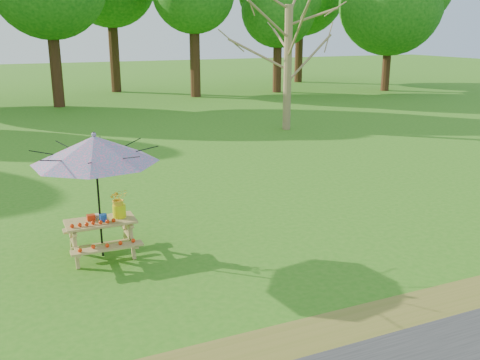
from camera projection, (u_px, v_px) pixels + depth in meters
name	position (u px, v px, depth m)	size (l,w,h in m)	color
ground	(11.00, 301.00, 7.97)	(120.00, 120.00, 0.00)	#2F7516
picnic_table	(102.00, 239.00, 9.48)	(1.20, 1.32, 0.67)	tan
patio_umbrella	(95.00, 149.00, 9.04)	(2.63, 2.63, 2.25)	black
produce_bins	(98.00, 217.00, 9.39)	(0.32, 0.35, 0.13)	red
tomatoes_row	(93.00, 223.00, 9.17)	(0.77, 0.13, 0.07)	red
flower_bucket	(119.00, 202.00, 9.48)	(0.34, 0.30, 0.52)	#DCDF0B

